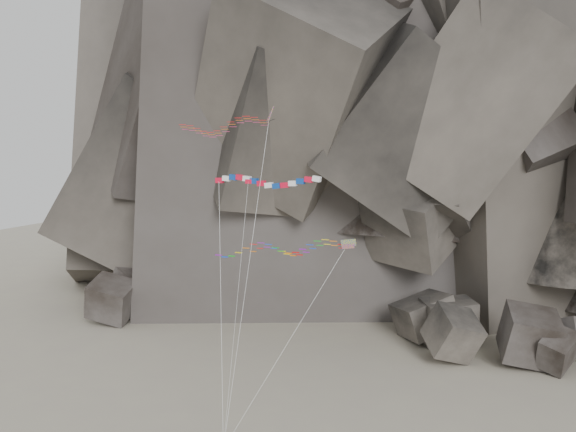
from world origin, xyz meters
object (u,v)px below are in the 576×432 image
(pennant_kite, at_px, (243,237))
(parafoil_kite, at_px, (276,248))
(delta_kite, at_px, (219,126))
(banner_kite, at_px, (266,182))

(pennant_kite, bearing_deg, parafoil_kite, 18.81)
(delta_kite, height_order, pennant_kite, delta_kite)
(delta_kite, relative_size, parafoil_kite, 1.62)
(banner_kite, distance_m, parafoil_kite, 5.96)
(parafoil_kite, xyz_separation_m, pennant_kite, (-2.68, -0.90, 1.01))
(parafoil_kite, distance_m, pennant_kite, 3.00)
(banner_kite, distance_m, pennant_kite, 5.29)
(delta_kite, height_order, banner_kite, delta_kite)
(delta_kite, bearing_deg, parafoil_kite, -21.24)
(pennant_kite, bearing_deg, delta_kite, 166.02)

